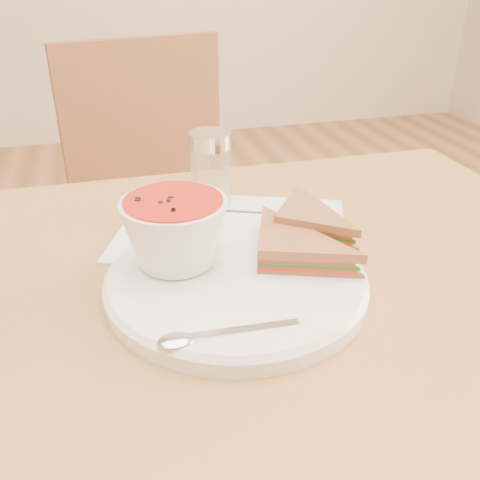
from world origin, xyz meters
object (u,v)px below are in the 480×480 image
object	(u,v)px
condiment_shaker	(211,169)
plate	(236,282)
chair_far	(177,244)
soup_bowl	(175,235)

from	to	relation	value
condiment_shaker	plate	bearing A→B (deg)	-95.86
chair_far	soup_bowl	xyz separation A→B (m)	(-0.08, -0.62, 0.35)
plate	chair_far	bearing A→B (deg)	87.83
plate	soup_bowl	bearing A→B (deg)	147.11
soup_bowl	chair_far	bearing A→B (deg)	82.22
plate	condiment_shaker	world-z (taller)	condiment_shaker
chair_far	plate	distance (m)	0.72
condiment_shaker	chair_far	bearing A→B (deg)	89.84
chair_far	soup_bowl	bearing A→B (deg)	69.49
chair_far	soup_bowl	world-z (taller)	chair_far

